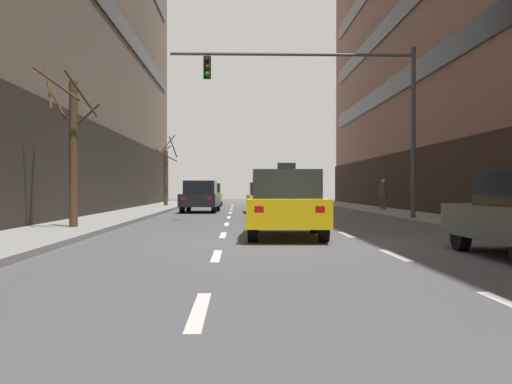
% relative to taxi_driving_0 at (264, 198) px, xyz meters
% --- Properties ---
extents(ground_plane, '(120.00, 120.00, 0.00)m').
position_rel_taxi_driving_0_xyz_m(ground_plane, '(-0.10, -16.99, -0.78)').
color(ground_plane, '#515156').
extents(sidewalk_left, '(2.65, 80.00, 0.14)m').
position_rel_taxi_driving_0_xyz_m(sidewalk_left, '(-6.48, -16.99, -0.71)').
color(sidewalk_left, gray).
rests_on(sidewalk_left, ground).
extents(lane_stripe_l1_s2, '(0.16, 2.00, 0.01)m').
position_rel_taxi_driving_0_xyz_m(lane_stripe_l1_s2, '(-1.79, -24.99, -0.78)').
color(lane_stripe_l1_s2, silver).
rests_on(lane_stripe_l1_s2, ground).
extents(lane_stripe_l1_s3, '(0.16, 2.00, 0.01)m').
position_rel_taxi_driving_0_xyz_m(lane_stripe_l1_s3, '(-1.79, -19.99, -0.78)').
color(lane_stripe_l1_s3, silver).
rests_on(lane_stripe_l1_s3, ground).
extents(lane_stripe_l1_s4, '(0.16, 2.00, 0.01)m').
position_rel_taxi_driving_0_xyz_m(lane_stripe_l1_s4, '(-1.79, -14.99, -0.78)').
color(lane_stripe_l1_s4, silver).
rests_on(lane_stripe_l1_s4, ground).
extents(lane_stripe_l1_s5, '(0.16, 2.00, 0.01)m').
position_rel_taxi_driving_0_xyz_m(lane_stripe_l1_s5, '(-1.79, -9.99, -0.78)').
color(lane_stripe_l1_s5, silver).
rests_on(lane_stripe_l1_s5, ground).
extents(lane_stripe_l1_s6, '(0.16, 2.00, 0.01)m').
position_rel_taxi_driving_0_xyz_m(lane_stripe_l1_s6, '(-1.79, -4.99, -0.78)').
color(lane_stripe_l1_s6, silver).
rests_on(lane_stripe_l1_s6, ground).
extents(lane_stripe_l1_s7, '(0.16, 2.00, 0.01)m').
position_rel_taxi_driving_0_xyz_m(lane_stripe_l1_s7, '(-1.79, 0.01, -0.78)').
color(lane_stripe_l1_s7, silver).
rests_on(lane_stripe_l1_s7, ground).
extents(lane_stripe_l1_s8, '(0.16, 2.00, 0.01)m').
position_rel_taxi_driving_0_xyz_m(lane_stripe_l1_s8, '(-1.79, 5.01, -0.78)').
color(lane_stripe_l1_s8, silver).
rests_on(lane_stripe_l1_s8, ground).
extents(lane_stripe_l1_s9, '(0.16, 2.00, 0.01)m').
position_rel_taxi_driving_0_xyz_m(lane_stripe_l1_s9, '(-1.79, 10.01, -0.78)').
color(lane_stripe_l1_s9, silver).
rests_on(lane_stripe_l1_s9, ground).
extents(lane_stripe_l1_s10, '(0.16, 2.00, 0.01)m').
position_rel_taxi_driving_0_xyz_m(lane_stripe_l1_s10, '(-1.79, 15.01, -0.78)').
color(lane_stripe_l1_s10, silver).
rests_on(lane_stripe_l1_s10, ground).
extents(lane_stripe_l2_s3, '(0.16, 2.00, 0.01)m').
position_rel_taxi_driving_0_xyz_m(lane_stripe_l2_s3, '(1.58, -19.99, -0.78)').
color(lane_stripe_l2_s3, silver).
rests_on(lane_stripe_l2_s3, ground).
extents(lane_stripe_l2_s4, '(0.16, 2.00, 0.01)m').
position_rel_taxi_driving_0_xyz_m(lane_stripe_l2_s4, '(1.58, -14.99, -0.78)').
color(lane_stripe_l2_s4, silver).
rests_on(lane_stripe_l2_s4, ground).
extents(lane_stripe_l2_s5, '(0.16, 2.00, 0.01)m').
position_rel_taxi_driving_0_xyz_m(lane_stripe_l2_s5, '(1.58, -9.99, -0.78)').
color(lane_stripe_l2_s5, silver).
rests_on(lane_stripe_l2_s5, ground).
extents(lane_stripe_l2_s6, '(0.16, 2.00, 0.01)m').
position_rel_taxi_driving_0_xyz_m(lane_stripe_l2_s6, '(1.58, -4.99, -0.78)').
color(lane_stripe_l2_s6, silver).
rests_on(lane_stripe_l2_s6, ground).
extents(lane_stripe_l2_s7, '(0.16, 2.00, 0.01)m').
position_rel_taxi_driving_0_xyz_m(lane_stripe_l2_s7, '(1.58, 0.01, -0.78)').
color(lane_stripe_l2_s7, silver).
rests_on(lane_stripe_l2_s7, ground).
extents(lane_stripe_l2_s8, '(0.16, 2.00, 0.01)m').
position_rel_taxi_driving_0_xyz_m(lane_stripe_l2_s8, '(1.58, 5.01, -0.78)').
color(lane_stripe_l2_s8, silver).
rests_on(lane_stripe_l2_s8, ground).
extents(lane_stripe_l2_s9, '(0.16, 2.00, 0.01)m').
position_rel_taxi_driving_0_xyz_m(lane_stripe_l2_s9, '(1.58, 10.01, -0.78)').
color(lane_stripe_l2_s9, silver).
rests_on(lane_stripe_l2_s9, ground).
extents(lane_stripe_l2_s10, '(0.16, 2.00, 0.01)m').
position_rel_taxi_driving_0_xyz_m(lane_stripe_l2_s10, '(1.58, 15.01, -0.78)').
color(lane_stripe_l2_s10, silver).
rests_on(lane_stripe_l2_s10, ground).
extents(taxi_driving_0, '(1.81, 4.23, 1.75)m').
position_rel_taxi_driving_0_xyz_m(taxi_driving_0, '(0.00, 0.00, 0.00)').
color(taxi_driving_0, black).
rests_on(taxi_driving_0, ground).
extents(car_driving_1, '(2.04, 4.55, 1.68)m').
position_rel_taxi_driving_0_xyz_m(car_driving_1, '(-3.37, 0.72, 0.05)').
color(car_driving_1, black).
rests_on(car_driving_1, ground).
extents(taxi_driving_2, '(1.85, 4.38, 1.82)m').
position_rel_taxi_driving_0_xyz_m(taxi_driving_2, '(-3.46, 12.42, 0.03)').
color(taxi_driving_2, black).
rests_on(taxi_driving_2, ground).
extents(taxi_driving_3, '(2.15, 4.70, 1.92)m').
position_rel_taxi_driving_0_xyz_m(taxi_driving_3, '(-0.13, -15.75, 0.08)').
color(taxi_driving_3, black).
rests_on(taxi_driving_3, ground).
extents(traffic_signal_0, '(9.38, 0.35, 6.55)m').
position_rel_taxi_driving_0_xyz_m(traffic_signal_0, '(2.51, -8.48, 4.00)').
color(traffic_signal_0, '#4C4C51').
rests_on(traffic_signal_0, sidewalk_right).
extents(street_tree_1, '(1.78, 1.79, 4.93)m').
position_rel_taxi_driving_0_xyz_m(street_tree_1, '(-6.24, -13.56, 1.73)').
color(street_tree_1, '#4C3823').
rests_on(street_tree_1, sidewalk_left).
extents(street_tree_3, '(1.71, 1.73, 4.81)m').
position_rel_taxi_driving_0_xyz_m(street_tree_3, '(-6.21, 8.91, 1.42)').
color(street_tree_3, '#4C3823').
rests_on(street_tree_3, sidewalk_left).
extents(pedestrian_0, '(0.40, 0.41, 1.64)m').
position_rel_taxi_driving_0_xyz_m(pedestrian_0, '(6.45, 0.75, 0.31)').
color(pedestrian_0, brown).
rests_on(pedestrian_0, sidewalk_right).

